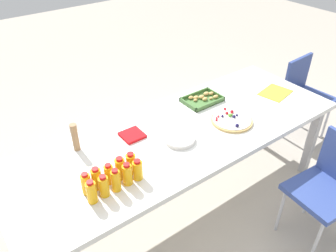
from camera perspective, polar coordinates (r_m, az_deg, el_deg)
The scene contains 20 objects.
ground_plane at distance 2.91m, azimuth 1.80°, elevation -12.92°, with size 12.00×12.00×0.00m, color #B2A899.
party_table at distance 2.45m, azimuth 2.09°, elevation -2.07°, with size 2.51×0.90×0.74m.
chair_end at distance 3.67m, azimuth 21.89°, elevation 5.31°, with size 0.42×0.42×0.83m.
chair_near_right at distance 2.61m, azimuth 25.46°, elevation -8.74°, with size 0.43×0.43×0.83m.
juice_bottle_0 at distance 1.92m, azimuth -12.70°, elevation -10.75°, with size 0.06×0.06×0.15m.
juice_bottle_1 at distance 1.94m, azimuth -10.70°, elevation -9.88°, with size 0.06×0.06×0.14m.
juice_bottle_2 at distance 1.96m, azimuth -8.73°, elevation -9.01°, with size 0.05×0.05×0.15m.
juice_bottle_3 at distance 1.99m, azimuth -6.84°, elevation -8.04°, with size 0.06×0.06×0.15m.
juice_bottle_4 at distance 2.02m, azimuth -5.12°, elevation -7.34°, with size 0.06×0.06×0.14m.
juice_bottle_5 at distance 1.97m, azimuth -13.54°, elevation -9.41°, with size 0.06×0.06×0.15m.
juice_bottle_6 at distance 1.99m, azimuth -11.89°, elevation -8.62°, with size 0.06×0.06×0.14m.
juice_bottle_7 at distance 2.01m, azimuth -9.86°, elevation -7.95°, with size 0.05×0.05×0.14m.
juice_bottle_8 at distance 2.03m, azimuth -8.01°, elevation -7.04°, with size 0.06×0.06×0.15m.
juice_bottle_9 at distance 2.06m, azimuth -6.22°, elevation -6.26°, with size 0.06×0.06×0.15m.
fruit_pizza at distance 2.56m, azimuth 10.62°, elevation 0.99°, with size 0.31×0.31×0.05m.
snack_tray at distance 2.79m, azimuth 5.82°, elevation 4.51°, with size 0.31×0.21×0.04m.
plate_stack at distance 2.32m, azimuth 1.93°, elevation -2.19°, with size 0.21×0.21×0.03m.
napkin_stack at distance 2.38m, azimuth -6.01°, elevation -1.52°, with size 0.15×0.15×0.02m, color red.
cardboard_tube at distance 2.28m, azimuth -15.31°, elevation -1.84°, with size 0.04×0.04×0.20m, color #9E7A56.
paper_folder at distance 3.03m, azimuth 17.53°, elevation 5.36°, with size 0.26×0.20×0.01m, color yellow.
Camera 1 is at (-1.24, -1.52, 2.16)m, focal length 36.37 mm.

